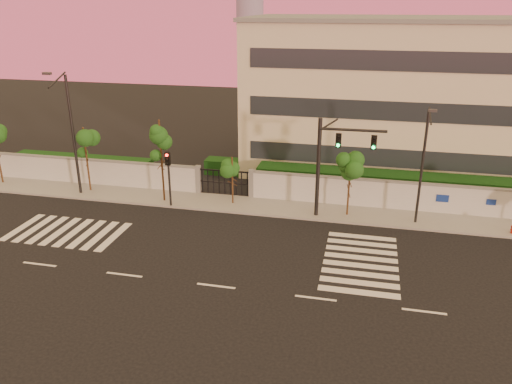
% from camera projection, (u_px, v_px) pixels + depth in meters
% --- Properties ---
extents(ground, '(120.00, 120.00, 0.00)m').
position_uv_depth(ground, '(216.00, 286.00, 25.00)').
color(ground, black).
rests_on(ground, ground).
extents(sidewalk, '(60.00, 3.00, 0.15)m').
position_uv_depth(sidewalk, '(261.00, 206.00, 34.53)').
color(sidewalk, gray).
rests_on(sidewalk, ground).
extents(perimeter_wall, '(60.00, 0.36, 2.20)m').
position_uv_depth(perimeter_wall, '(266.00, 186.00, 35.52)').
color(perimeter_wall, '#B3B6BB').
rests_on(perimeter_wall, ground).
extents(hedge_row, '(41.00, 4.25, 1.80)m').
position_uv_depth(hedge_row, '(287.00, 178.00, 37.89)').
color(hedge_row, black).
rests_on(hedge_row, ground).
extents(institutional_building, '(24.40, 12.40, 12.25)m').
position_uv_depth(institutional_building, '(397.00, 95.00, 40.97)').
color(institutional_building, beige).
rests_on(institutional_building, ground).
extents(road_markings, '(57.00, 7.62, 0.02)m').
position_uv_depth(road_markings, '(209.00, 249.00, 28.74)').
color(road_markings, silver).
rests_on(road_markings, ground).
extents(street_tree_b, '(1.59, 1.27, 4.94)m').
position_uv_depth(street_tree_b, '(85.00, 145.00, 36.10)').
color(street_tree_b, '#382314').
rests_on(street_tree_b, ground).
extents(street_tree_c, '(1.61, 1.29, 5.95)m').
position_uv_depth(street_tree_c, '(161.00, 142.00, 33.92)').
color(street_tree_c, '#382314').
rests_on(street_tree_c, ground).
extents(street_tree_d, '(1.31, 1.05, 3.50)m').
position_uv_depth(street_tree_d, '(233.00, 170.00, 34.06)').
color(street_tree_d, '#382314').
rests_on(street_tree_d, ground).
extents(street_tree_e, '(1.51, 1.20, 4.40)m').
position_uv_depth(street_tree_e, '(350.00, 170.00, 31.95)').
color(street_tree_e, '#382314').
rests_on(street_tree_e, ground).
extents(traffic_signal_main, '(4.20, 0.40, 6.63)m').
position_uv_depth(traffic_signal_main, '(332.00, 157.00, 31.36)').
color(traffic_signal_main, black).
rests_on(traffic_signal_main, ground).
extents(traffic_signal_secondary, '(0.32, 0.32, 4.07)m').
position_uv_depth(traffic_signal_secondary, '(169.00, 172.00, 33.63)').
color(traffic_signal_secondary, black).
rests_on(traffic_signal_secondary, ground).
extents(streetlight_west, '(0.54, 2.19, 9.12)m').
position_uv_depth(streetlight_west, '(71.00, 130.00, 34.94)').
color(streetlight_west, black).
rests_on(streetlight_west, ground).
extents(streetlight_east, '(0.46, 1.86, 7.74)m').
position_uv_depth(streetlight_east, '(423.00, 162.00, 30.33)').
color(streetlight_east, black).
rests_on(streetlight_east, ground).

